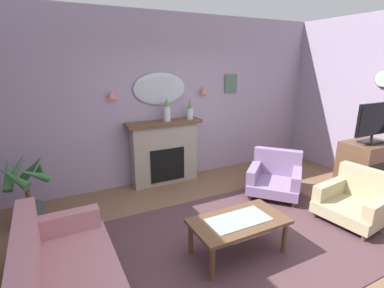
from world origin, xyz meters
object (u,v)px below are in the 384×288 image
at_px(fireplace, 165,153).
at_px(wall_sconce_left, 112,94).
at_px(wall_mirror, 160,89).
at_px(floral_couch, 60,276).
at_px(armchair_beside_couch, 357,200).
at_px(armchair_in_corner, 275,176).
at_px(mantel_vase_left, 190,110).
at_px(potted_plant_corner_palm, 27,191).
at_px(wall_sconce_right, 204,90).
at_px(framed_picture, 231,83).
at_px(coffee_table, 239,224).
at_px(mantel_vase_right, 167,111).
at_px(tv_flatscreen, 374,122).
at_px(wall_clock, 384,78).
at_px(tv_cabinet, 365,168).

relative_size(fireplace, wall_sconce_left, 9.71).
bearing_deg(wall_mirror, floral_couch, -128.96).
bearing_deg(armchair_beside_couch, armchair_in_corner, 109.60).
xyz_separation_m(mantel_vase_left, potted_plant_corner_palm, (-2.68, -0.49, -0.81)).
height_order(fireplace, wall_sconce_right, wall_sconce_right).
relative_size(wall_mirror, armchair_in_corner, 0.84).
bearing_deg(wall_sconce_left, wall_mirror, 3.37).
height_order(mantel_vase_left, armchair_in_corner, mantel_vase_left).
distance_m(framed_picture, armchair_beside_couch, 3.01).
xyz_separation_m(fireplace, framed_picture, (1.50, 0.15, 1.18)).
distance_m(mantel_vase_left, potted_plant_corner_palm, 2.85).
relative_size(coffee_table, armchair_in_corner, 0.96).
height_order(mantel_vase_right, potted_plant_corner_palm, mantel_vase_right).
bearing_deg(wall_mirror, fireplace, -90.00).
relative_size(mantel_vase_right, tv_flatscreen, 0.49).
relative_size(fireplace, potted_plant_corner_palm, 1.36).
distance_m(wall_clock, floral_couch, 5.47).
height_order(fireplace, mantel_vase_left, mantel_vase_left).
distance_m(framed_picture, tv_cabinet, 2.80).
relative_size(mantel_vase_left, floral_couch, 0.20).
distance_m(coffee_table, floral_couch, 1.87).
bearing_deg(coffee_table, wall_mirror, 89.38).
bearing_deg(tv_cabinet, floral_couch, -177.09).
bearing_deg(fireplace, potted_plant_corner_palm, -166.52).
distance_m(wall_mirror, tv_flatscreen, 3.55).
height_order(coffee_table, armchair_beside_couch, armchair_beside_couch).
distance_m(tv_cabinet, tv_flatscreen, 0.80).
xyz_separation_m(wall_clock, framed_picture, (-1.82, 1.87, -0.15)).
xyz_separation_m(mantel_vase_right, wall_mirror, (-0.05, 0.17, 0.37)).
relative_size(fireplace, wall_mirror, 1.42).
relative_size(fireplace, wall_sconce_right, 9.71).
bearing_deg(wall_sconce_right, coffee_table, -110.01).
distance_m(fireplace, wall_sconce_left, 1.38).
distance_m(wall_sconce_left, wall_sconce_right, 1.70).
bearing_deg(tv_flatscreen, coffee_table, -173.25).
bearing_deg(tv_cabinet, mantel_vase_left, 140.09).
height_order(wall_sconce_right, tv_flatscreen, wall_sconce_right).
bearing_deg(framed_picture, wall_sconce_left, -178.54).
distance_m(wall_mirror, potted_plant_corner_palm, 2.58).
bearing_deg(wall_sconce_right, wall_mirror, 176.63).
bearing_deg(floral_couch, fireplace, 49.28).
height_order(tv_cabinet, potted_plant_corner_palm, potted_plant_corner_palm).
xyz_separation_m(armchair_beside_couch, potted_plant_corner_palm, (-4.09, 1.93, 0.20)).
bearing_deg(wall_mirror, framed_picture, 0.38).
distance_m(wall_mirror, framed_picture, 1.50).
xyz_separation_m(mantel_vase_right, armchair_in_corner, (1.43, -1.25, -1.04)).
distance_m(mantel_vase_right, wall_sconce_left, 0.96).
relative_size(armchair_in_corner, tv_cabinet, 1.27).
bearing_deg(wall_clock, framed_picture, 134.27).
bearing_deg(tv_cabinet, armchair_in_corner, 152.77).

